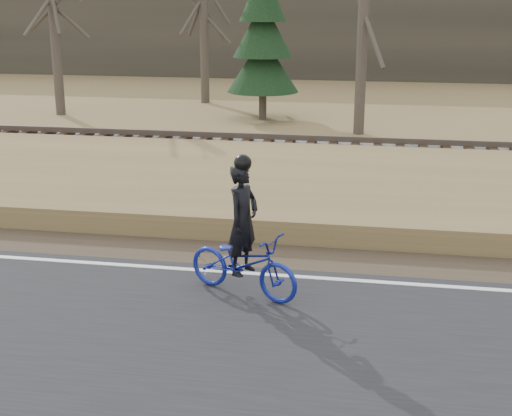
# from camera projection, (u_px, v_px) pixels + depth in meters

# --- Properties ---
(ground) EXTENTS (120.00, 120.00, 0.00)m
(ground) POSITION_uv_depth(u_px,v_px,m) (331.00, 287.00, 11.29)
(ground) COLOR olive
(ground) RESTS_ON ground
(road) EXTENTS (120.00, 6.00, 0.06)m
(road) POSITION_uv_depth(u_px,v_px,m) (316.00, 363.00, 8.92)
(road) COLOR black
(road) RESTS_ON ground
(edge_line) EXTENTS (120.00, 0.12, 0.01)m
(edge_line) POSITION_uv_depth(u_px,v_px,m) (332.00, 279.00, 11.46)
(edge_line) COLOR silver
(edge_line) RESTS_ON road
(shoulder) EXTENTS (120.00, 1.60, 0.04)m
(shoulder) POSITION_uv_depth(u_px,v_px,m) (336.00, 260.00, 12.41)
(shoulder) COLOR #473A2B
(shoulder) RESTS_ON ground
(embankment) EXTENTS (120.00, 5.00, 0.44)m
(embankment) POSITION_uv_depth(u_px,v_px,m) (346.00, 201.00, 15.18)
(embankment) COLOR olive
(embankment) RESTS_ON ground
(ballast) EXTENTS (120.00, 3.00, 0.45)m
(ballast) POSITION_uv_depth(u_px,v_px,m) (354.00, 161.00, 18.76)
(ballast) COLOR slate
(ballast) RESTS_ON ground
(railroad) EXTENTS (120.00, 2.40, 0.29)m
(railroad) POSITION_uv_depth(u_px,v_px,m) (354.00, 150.00, 18.67)
(railroad) COLOR black
(railroad) RESTS_ON ballast
(treeline_backdrop) EXTENTS (120.00, 4.00, 6.00)m
(treeline_backdrop) POSITION_uv_depth(u_px,v_px,m) (374.00, 21.00, 38.70)
(treeline_backdrop) COLOR #383328
(treeline_backdrop) RESTS_ON ground
(cyclist) EXTENTS (1.99, 1.33, 2.18)m
(cyclist) POSITION_uv_depth(u_px,v_px,m) (243.00, 251.00, 10.71)
(cyclist) COLOR navy
(cyclist) RESTS_ON road
(bare_tree_far_left) EXTENTS (0.36, 0.36, 7.74)m
(bare_tree_far_left) POSITION_uv_depth(u_px,v_px,m) (53.00, 10.00, 26.25)
(bare_tree_far_left) COLOR #474034
(bare_tree_far_left) RESTS_ON ground
(bare_tree_left) EXTENTS (0.36, 0.36, 6.82)m
(bare_tree_left) POSITION_uv_depth(u_px,v_px,m) (204.00, 20.00, 29.36)
(bare_tree_left) COLOR #474034
(bare_tree_left) RESTS_ON ground
(bare_tree_near_left) EXTENTS (0.36, 0.36, 7.47)m
(bare_tree_near_left) POSITION_uv_depth(u_px,v_px,m) (363.00, 17.00, 22.56)
(bare_tree_near_left) COLOR #474034
(bare_tree_near_left) RESTS_ON ground
(conifer) EXTENTS (2.60, 2.60, 6.75)m
(conifer) POSITION_uv_depth(u_px,v_px,m) (263.00, 31.00, 25.42)
(conifer) COLOR #474034
(conifer) RESTS_ON ground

